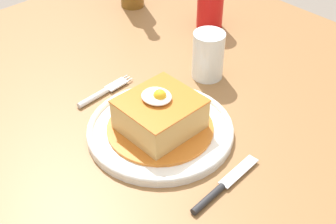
% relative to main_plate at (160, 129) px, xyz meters
% --- Properties ---
extents(dining_table, '(1.44, 1.04, 0.76)m').
position_rel_main_plate_xyz_m(dining_table, '(0.05, 0.11, -0.10)').
color(dining_table, olive).
rests_on(dining_table, ground_plane).
extents(main_plate, '(0.28, 0.28, 0.02)m').
position_rel_main_plate_xyz_m(main_plate, '(0.00, 0.00, 0.00)').
color(main_plate, white).
rests_on(main_plate, dining_table).
extents(sandwich_meal, '(0.20, 0.20, 0.09)m').
position_rel_main_plate_xyz_m(sandwich_meal, '(-0.00, -0.00, 0.03)').
color(sandwich_meal, '#C66B23').
rests_on(sandwich_meal, main_plate).
extents(fork, '(0.03, 0.14, 0.01)m').
position_rel_main_plate_xyz_m(fork, '(-0.17, -0.01, -0.00)').
color(fork, silver).
rests_on(fork, dining_table).
extents(knife, '(0.03, 0.17, 0.01)m').
position_rel_main_plate_xyz_m(knife, '(0.17, -0.03, -0.00)').
color(knife, '#262628').
rests_on(knife, dining_table).
extents(soda_can, '(0.07, 0.07, 0.12)m').
position_rel_main_plate_xyz_m(soda_can, '(-0.22, 0.37, 0.05)').
color(soda_can, red).
rests_on(soda_can, dining_table).
extents(drinking_glass, '(0.07, 0.07, 0.10)m').
position_rel_main_plate_xyz_m(drinking_glass, '(-0.07, 0.20, 0.04)').
color(drinking_glass, gold).
rests_on(drinking_glass, dining_table).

